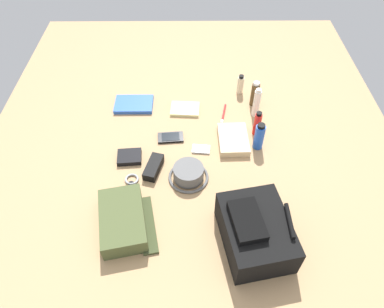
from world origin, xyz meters
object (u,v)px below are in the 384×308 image
(bucket_hat, at_px, (188,174))
(toothpaste_tube, at_px, (256,103))
(wristwatch, at_px, (132,180))
(wallet, at_px, (129,157))
(toiletry_pouch, at_px, (124,220))
(cell_phone, at_px, (171,137))
(folded_towel, at_px, (233,139))
(backpack, at_px, (255,232))
(cologne_bottle, at_px, (255,94))
(sunscreen_spray, at_px, (257,124))
(paperback_novel, at_px, (134,104))
(sunglasses_case, at_px, (153,167))
(deodorant_spray, at_px, (259,136))
(lotion_bottle, at_px, (240,84))
(toothbrush, at_px, (223,116))
(media_player, at_px, (201,149))
(notepad, at_px, (185,109))

(bucket_hat, distance_m, toothpaste_tube, 0.55)
(toothpaste_tube, relative_size, wristwatch, 2.34)
(toothpaste_tube, xyz_separation_m, wallet, (0.30, -0.62, -0.07))
(toiletry_pouch, xyz_separation_m, cell_phone, (-0.48, 0.17, -0.03))
(wristwatch, distance_m, folded_towel, 0.52)
(backpack, xyz_separation_m, wallet, (-0.43, -0.52, -0.06))
(cologne_bottle, bearing_deg, cell_phone, -59.62)
(cologne_bottle, height_order, sunscreen_spray, cologne_bottle)
(paperback_novel, bearing_deg, sunglasses_case, 16.85)
(deodorant_spray, height_order, paperback_novel, deodorant_spray)
(toothpaste_tube, bearing_deg, paperback_novel, -96.84)
(lotion_bottle, height_order, toothbrush, lotion_bottle)
(toothpaste_tube, bearing_deg, media_player, -49.10)
(deodorant_spray, distance_m, media_player, 0.28)
(backpack, bearing_deg, bucket_hat, -141.46)
(toiletry_pouch, distance_m, paperback_novel, 0.73)
(cell_phone, xyz_separation_m, wallet, (0.13, -0.19, 0.01))
(wallet, height_order, folded_towel, folded_towel)
(bucket_hat, bearing_deg, toothpaste_tube, 140.22)
(cologne_bottle, relative_size, sunscreen_spray, 1.05)
(backpack, relative_size, toiletry_pouch, 1.16)
(cologne_bottle, relative_size, deodorant_spray, 0.99)
(toiletry_pouch, distance_m, bucket_hat, 0.35)
(toiletry_pouch, relative_size, lotion_bottle, 2.68)
(toothbrush, bearing_deg, paperback_novel, -100.80)
(wristwatch, bearing_deg, notepad, 153.67)
(lotion_bottle, bearing_deg, paperback_novel, -79.02)
(deodorant_spray, bearing_deg, sunscreen_spray, 177.54)
(media_player, bearing_deg, backpack, 21.41)
(backpack, xyz_separation_m, bucket_hat, (-0.31, -0.25, -0.04))
(bucket_hat, xyz_separation_m, media_player, (-0.17, 0.06, -0.02))
(toiletry_pouch, height_order, wristwatch, toiletry_pouch)
(toiletry_pouch, distance_m, notepad, 0.73)
(paperback_novel, bearing_deg, backpack, 33.88)
(wallet, relative_size, notepad, 0.73)
(bucket_hat, height_order, toothpaste_tube, toothpaste_tube)
(sunscreen_spray, bearing_deg, sunglasses_case, -64.73)
(cologne_bottle, relative_size, folded_towel, 0.72)
(toothpaste_tube, distance_m, folded_towel, 0.25)
(cologne_bottle, distance_m, toothbrush, 0.21)
(bucket_hat, distance_m, media_player, 0.18)
(sunglasses_case, bearing_deg, paperback_novel, -147.56)
(lotion_bottle, relative_size, media_player, 1.26)
(paperback_novel, bearing_deg, wallet, 2.79)
(lotion_bottle, height_order, notepad, lotion_bottle)
(cell_phone, distance_m, toothbrush, 0.31)
(backpack, height_order, sunscreen_spray, backpack)
(notepad, bearing_deg, sunglasses_case, -14.95)
(bucket_hat, relative_size, cell_phone, 1.39)
(paperback_novel, relative_size, cell_phone, 1.56)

